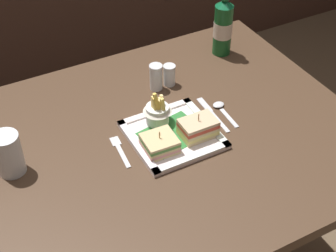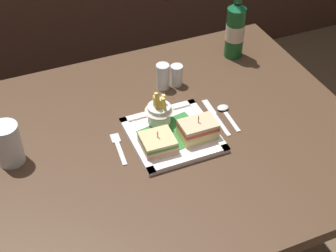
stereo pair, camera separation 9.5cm
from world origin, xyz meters
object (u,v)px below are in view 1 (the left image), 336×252
fork (120,150)px  knife (212,113)px  square_plate (173,135)px  spoon (221,108)px  sandwich_half_left (160,143)px  sandwich_half_right (198,128)px  beer_bottle (223,26)px  dining_table (164,166)px  fries_cup (157,111)px  pepper_shaker (169,76)px  salt_shaker (156,78)px  water_glass (9,156)px

fork → knife: bearing=3.1°
square_plate → spoon: square_plate is taller
sandwich_half_left → sandwich_half_right: size_ratio=0.91×
beer_bottle → spoon: bearing=-122.6°
sandwich_half_right → beer_bottle: bearing=49.1°
sandwich_half_right → spoon: bearing=31.1°
dining_table → beer_bottle: bearing=37.8°
beer_bottle → fork: (-0.50, -0.28, -0.10)m
fries_cup → knife: (0.16, -0.03, -0.05)m
dining_table → square_plate: bearing=-23.9°
fries_cup → pepper_shaker: bearing=52.2°
dining_table → sandwich_half_left: bearing=-127.1°
fries_cup → salt_shaker: (0.08, 0.16, -0.01)m
sandwich_half_right → water_glass: size_ratio=0.84×
square_plate → sandwich_half_left: bearing=-148.9°
dining_table → fork: bearing=175.8°
square_plate → sandwich_half_left: (-0.06, -0.04, 0.02)m
knife → fries_cup: bearing=170.1°
square_plate → fries_cup: size_ratio=2.12×
beer_bottle → knife: beer_bottle is taller
sandwich_half_right → fries_cup: (-0.07, 0.10, 0.02)m
knife → spoon: 0.03m
dining_table → fries_cup: (0.01, 0.05, 0.16)m
salt_shaker → fries_cup: bearing=-115.8°
sandwich_half_right → knife: sandwich_half_right is taller
sandwich_half_right → fork: bearing=165.2°
knife → spoon: spoon is taller
dining_table → pepper_shaker: size_ratio=16.16×
pepper_shaker → sandwich_half_left: bearing=-123.0°
salt_shaker → water_glass: bearing=-163.7°
square_plate → fork: square_plate is taller
salt_shaker → sandwich_half_right: bearing=-90.9°
pepper_shaker → square_plate: bearing=-116.1°
fork → square_plate: bearing=-7.5°
dining_table → salt_shaker: salt_shaker is taller
spoon → pepper_shaker: 0.20m
knife → spoon: size_ratio=1.41×
dining_table → water_glass: size_ratio=9.44×
knife → square_plate: bearing=-166.3°
sandwich_half_right → spoon: 0.15m
fries_cup → spoon: 0.20m
square_plate → sandwich_half_right: size_ratio=2.36×
fries_cup → spoon: size_ratio=0.90×
fork → spoon: 0.33m
square_plate → knife: (0.15, 0.04, -0.01)m
beer_bottle → knife: size_ratio=1.51×
beer_bottle → sandwich_half_left: bearing=-140.6°
fries_cup → fork: (-0.14, -0.04, -0.05)m
square_plate → water_glass: 0.43m
dining_table → knife: 0.21m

